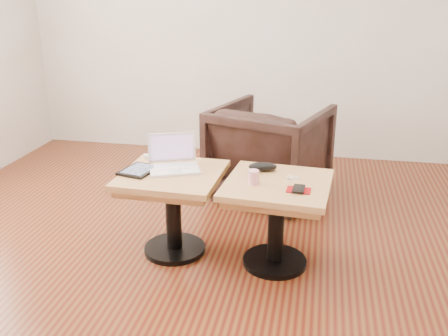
% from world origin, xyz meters
% --- Properties ---
extents(room_shell, '(4.52, 4.52, 2.71)m').
position_xyz_m(room_shell, '(0.00, 0.00, 1.35)').
color(room_shell, '#4A160E').
rests_on(room_shell, ground).
extents(side_table_left, '(0.61, 0.61, 0.54)m').
position_xyz_m(side_table_left, '(-0.25, 0.18, 0.40)').
color(side_table_left, black).
rests_on(side_table_left, ground).
extents(side_table_right, '(0.64, 0.64, 0.54)m').
position_xyz_m(side_table_right, '(0.39, 0.14, 0.40)').
color(side_table_right, black).
rests_on(side_table_right, ground).
extents(laptop, '(0.36, 0.33, 0.21)m').
position_xyz_m(laptop, '(-0.26, 0.24, 0.58)').
color(laptop, white).
rests_on(laptop, side_table_left).
extents(tablet, '(0.23, 0.26, 0.02)m').
position_xyz_m(tablet, '(-0.45, 0.15, 0.54)').
color(tablet, black).
rests_on(tablet, side_table_left).
extents(charging_adapter, '(0.05, 0.05, 0.03)m').
position_xyz_m(charging_adapter, '(-0.48, 0.39, 0.55)').
color(charging_adapter, white).
rests_on(charging_adapter, side_table_left).
extents(glasses_case, '(0.18, 0.10, 0.05)m').
position_xyz_m(glasses_case, '(0.28, 0.30, 0.56)').
color(glasses_case, black).
rests_on(glasses_case, side_table_right).
extents(striped_cup, '(0.08, 0.08, 0.08)m').
position_xyz_m(striped_cup, '(0.26, 0.09, 0.58)').
color(striped_cup, '#F3517B').
rests_on(striped_cup, side_table_right).
extents(earbuds_tangle, '(0.08, 0.05, 0.02)m').
position_xyz_m(earbuds_tangle, '(0.47, 0.21, 0.54)').
color(earbuds_tangle, white).
rests_on(earbuds_tangle, side_table_right).
extents(phone_on_sleeve, '(0.14, 0.12, 0.02)m').
position_xyz_m(phone_on_sleeve, '(0.51, 0.04, 0.54)').
color(phone_on_sleeve, '#7C0409').
rests_on(phone_on_sleeve, side_table_right).
extents(armchair, '(1.01, 1.02, 0.74)m').
position_xyz_m(armchair, '(0.23, 1.19, 0.37)').
color(armchair, '#311D1B').
rests_on(armchair, ground).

